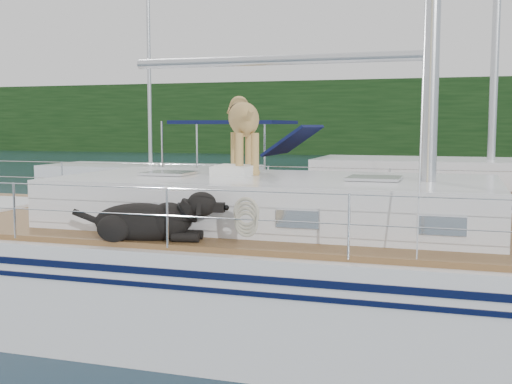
% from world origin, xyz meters
% --- Properties ---
extents(ground, '(120.00, 120.00, 0.00)m').
position_xyz_m(ground, '(0.00, 0.00, 0.00)').
color(ground, black).
rests_on(ground, ground).
extents(tree_line, '(90.00, 3.00, 6.00)m').
position_xyz_m(tree_line, '(0.00, 45.00, 3.00)').
color(tree_line, black).
rests_on(tree_line, ground).
extents(shore_bank, '(92.00, 1.00, 1.20)m').
position_xyz_m(shore_bank, '(0.00, 46.20, 0.60)').
color(shore_bank, '#595147').
rests_on(shore_bank, ground).
extents(main_sailboat, '(12.00, 3.82, 14.01)m').
position_xyz_m(main_sailboat, '(0.09, -0.00, 0.68)').
color(main_sailboat, white).
rests_on(main_sailboat, ground).
extents(neighbor_sailboat, '(11.00, 3.50, 13.30)m').
position_xyz_m(neighbor_sailboat, '(1.26, 6.64, 0.63)').
color(neighbor_sailboat, white).
rests_on(neighbor_sailboat, ground).
extents(bg_boat_west, '(8.00, 3.00, 11.65)m').
position_xyz_m(bg_boat_west, '(-8.00, 14.00, 0.45)').
color(bg_boat_west, white).
rests_on(bg_boat_west, ground).
extents(bg_boat_center, '(7.20, 3.00, 11.65)m').
position_xyz_m(bg_boat_center, '(4.00, 16.00, 0.45)').
color(bg_boat_center, white).
rests_on(bg_boat_center, ground).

